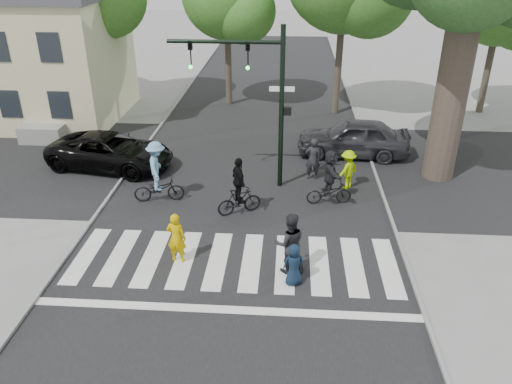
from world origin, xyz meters
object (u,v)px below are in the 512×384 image
at_px(traffic_signal, 258,86).
at_px(pedestrian_woman, 176,238).
at_px(pedestrian_child, 294,265).
at_px(pedestrian_adult, 290,243).
at_px(car_suv, 111,151).
at_px(cyclist_mid, 239,191).
at_px(car_grey, 353,138).
at_px(cyclist_left, 158,176).
at_px(cyclist_right, 330,180).

relative_size(traffic_signal, pedestrian_woman, 3.78).
relative_size(pedestrian_child, pedestrian_adult, 0.68).
bearing_deg(pedestrian_adult, pedestrian_woman, -13.33).
xyz_separation_m(pedestrian_woman, car_suv, (-4.16, 6.56, -0.08)).
bearing_deg(traffic_signal, cyclist_mid, -102.19).
height_order(car_suv, car_grey, car_grey).
bearing_deg(cyclist_left, pedestrian_child, -43.49).
relative_size(traffic_signal, car_grey, 1.25).
bearing_deg(car_grey, pedestrian_adult, -13.23).
xyz_separation_m(traffic_signal, pedestrian_adult, (1.25, -5.57, -2.98)).
height_order(pedestrian_adult, car_grey, pedestrian_adult).
bearing_deg(car_grey, cyclist_left, -53.21).
bearing_deg(cyclist_mid, pedestrian_woman, -116.98).
bearing_deg(pedestrian_adult, car_suv, -51.21).
distance_m(pedestrian_adult, car_suv, 10.09).
xyz_separation_m(car_suv, car_grey, (10.13, 2.02, 0.10)).
bearing_deg(cyclist_right, pedestrian_child, -104.62).
distance_m(traffic_signal, cyclist_left, 4.80).
relative_size(pedestrian_woman, pedestrian_adult, 0.86).
bearing_deg(pedestrian_adult, cyclist_right, -116.80).
height_order(pedestrian_woman, car_suv, pedestrian_woman).
xyz_separation_m(pedestrian_woman, car_grey, (5.97, 8.58, 0.03)).
bearing_deg(car_grey, car_suv, -75.01).
height_order(pedestrian_adult, car_suv, pedestrian_adult).
bearing_deg(pedestrian_child, cyclist_left, -57.09).
bearing_deg(pedestrian_adult, car_grey, -115.58).
xyz_separation_m(cyclist_right, car_suv, (-8.82, 2.60, -0.20)).
relative_size(cyclist_mid, car_grey, 0.43).
height_order(pedestrian_child, car_grey, car_grey).
height_order(traffic_signal, pedestrian_child, traffic_signal).
bearing_deg(cyclist_right, pedestrian_adult, -108.14).
relative_size(cyclist_right, car_grey, 0.43).
distance_m(cyclist_mid, car_suv, 6.71).
height_order(pedestrian_child, cyclist_mid, cyclist_mid).
distance_m(traffic_signal, car_grey, 5.98).
bearing_deg(pedestrian_child, cyclist_right, -118.22).
xyz_separation_m(pedestrian_child, car_suv, (-7.56, 7.43, 0.09)).
bearing_deg(cyclist_left, car_suv, 133.79).
relative_size(cyclist_mid, car_suv, 0.40).
distance_m(pedestrian_woman, car_suv, 7.76).
height_order(pedestrian_woman, car_grey, car_grey).
relative_size(pedestrian_woman, cyclist_mid, 0.77).
distance_m(cyclist_mid, cyclist_right, 3.28).
xyz_separation_m(cyclist_mid, car_suv, (-5.68, 3.56, -0.14)).
height_order(traffic_signal, car_suv, traffic_signal).
xyz_separation_m(pedestrian_adult, cyclist_left, (-4.73, 4.01, 0.07)).
bearing_deg(car_suv, traffic_signal, -90.97).
height_order(pedestrian_adult, cyclist_left, cyclist_left).
distance_m(cyclist_left, car_grey, 8.87).
distance_m(pedestrian_child, car_grey, 9.80).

